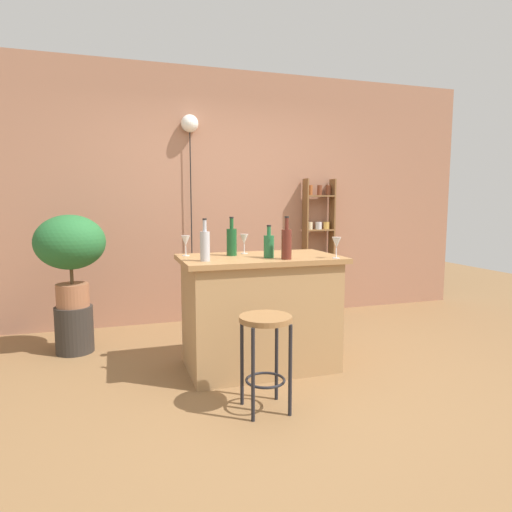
{
  "coord_description": "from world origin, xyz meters",
  "views": [
    {
      "loc": [
        -1.12,
        -3.07,
        1.35
      ],
      "look_at": [
        0.05,
        0.55,
        0.89
      ],
      "focal_mm": 31.46,
      "sensor_mm": 36.0,
      "label": 1
    }
  ],
  "objects_px": {
    "bar_stool": "(265,340)",
    "spice_shelf": "(318,248)",
    "bottle_spirits_clear": "(269,245)",
    "pendant_globe_light": "(190,128)",
    "wine_glass_left": "(336,243)",
    "wine_glass_center": "(186,241)",
    "plant_stool": "(74,329)",
    "bottle_soda_blue": "(232,241)",
    "potted_plant": "(70,247)",
    "wine_glass_right": "(244,240)",
    "bottle_olive_oil": "(287,243)",
    "bottle_wine_red": "(205,245)"
  },
  "relations": [
    {
      "from": "plant_stool",
      "to": "wine_glass_left",
      "type": "xyz_separation_m",
      "value": [
        1.99,
        -1.15,
        0.82
      ]
    },
    {
      "from": "bar_stool",
      "to": "wine_glass_left",
      "type": "distance_m",
      "value": 1.03
    },
    {
      "from": "bar_stool",
      "to": "spice_shelf",
      "type": "relative_size",
      "value": 0.39
    },
    {
      "from": "spice_shelf",
      "to": "wine_glass_center",
      "type": "distance_m",
      "value": 2.23
    },
    {
      "from": "bottle_soda_blue",
      "to": "potted_plant",
      "type": "bearing_deg",
      "value": 149.97
    },
    {
      "from": "potted_plant",
      "to": "pendant_globe_light",
      "type": "distance_m",
      "value": 1.81
    },
    {
      "from": "bar_stool",
      "to": "bottle_wine_red",
      "type": "bearing_deg",
      "value": 114.23
    },
    {
      "from": "bottle_spirits_clear",
      "to": "pendant_globe_light",
      "type": "distance_m",
      "value": 2.02
    },
    {
      "from": "bottle_wine_red",
      "to": "bottle_soda_blue",
      "type": "distance_m",
      "value": 0.38
    },
    {
      "from": "potted_plant",
      "to": "wine_glass_left",
      "type": "xyz_separation_m",
      "value": [
        1.99,
        -1.15,
        0.08
      ]
    },
    {
      "from": "potted_plant",
      "to": "pendant_globe_light",
      "type": "xyz_separation_m",
      "value": [
        1.19,
        0.69,
        1.18
      ]
    },
    {
      "from": "plant_stool",
      "to": "wine_glass_right",
      "type": "relative_size",
      "value": 2.56
    },
    {
      "from": "spice_shelf",
      "to": "pendant_globe_light",
      "type": "distance_m",
      "value": 2.03
    },
    {
      "from": "wine_glass_left",
      "to": "wine_glass_center",
      "type": "relative_size",
      "value": 1.0
    },
    {
      "from": "bottle_soda_blue",
      "to": "wine_glass_right",
      "type": "distance_m",
      "value": 0.17
    },
    {
      "from": "wine_glass_left",
      "to": "wine_glass_right",
      "type": "xyz_separation_m",
      "value": [
        -0.59,
        0.52,
        0.0
      ]
    },
    {
      "from": "bottle_olive_oil",
      "to": "spice_shelf",
      "type": "bearing_deg",
      "value": 57.49
    },
    {
      "from": "bar_stool",
      "to": "plant_stool",
      "type": "xyz_separation_m",
      "value": [
        -1.26,
        1.59,
        -0.26
      ]
    },
    {
      "from": "bar_stool",
      "to": "wine_glass_center",
      "type": "bearing_deg",
      "value": 110.09
    },
    {
      "from": "potted_plant",
      "to": "pendant_globe_light",
      "type": "relative_size",
      "value": 0.36
    },
    {
      "from": "bottle_soda_blue",
      "to": "bottle_olive_oil",
      "type": "distance_m",
      "value": 0.49
    },
    {
      "from": "spice_shelf",
      "to": "wine_glass_right",
      "type": "height_order",
      "value": "spice_shelf"
    },
    {
      "from": "bar_stool",
      "to": "pendant_globe_light",
      "type": "relative_size",
      "value": 0.28
    },
    {
      "from": "potted_plant",
      "to": "wine_glass_right",
      "type": "xyz_separation_m",
      "value": [
        1.41,
        -0.63,
        0.08
      ]
    },
    {
      "from": "bottle_spirits_clear",
      "to": "wine_glass_left",
      "type": "xyz_separation_m",
      "value": [
        0.48,
        -0.19,
        0.02
      ]
    },
    {
      "from": "bottle_olive_oil",
      "to": "bottle_spirits_clear",
      "type": "height_order",
      "value": "bottle_olive_oil"
    },
    {
      "from": "wine_glass_right",
      "to": "pendant_globe_light",
      "type": "relative_size",
      "value": 0.07
    },
    {
      "from": "potted_plant",
      "to": "bottle_wine_red",
      "type": "relative_size",
      "value": 2.61
    },
    {
      "from": "plant_stool",
      "to": "bottle_soda_blue",
      "type": "xyz_separation_m",
      "value": [
        1.27,
        -0.74,
        0.82
      ]
    },
    {
      "from": "bar_stool",
      "to": "bottle_spirits_clear",
      "type": "bearing_deg",
      "value": 68.85
    },
    {
      "from": "wine_glass_left",
      "to": "pendant_globe_light",
      "type": "height_order",
      "value": "pendant_globe_light"
    },
    {
      "from": "bar_stool",
      "to": "spice_shelf",
      "type": "xyz_separation_m",
      "value": [
        1.45,
        2.25,
        0.32
      ]
    },
    {
      "from": "bar_stool",
      "to": "wine_glass_right",
      "type": "relative_size",
      "value": 3.82
    },
    {
      "from": "potted_plant",
      "to": "bottle_soda_blue",
      "type": "relative_size",
      "value": 2.61
    },
    {
      "from": "spice_shelf",
      "to": "potted_plant",
      "type": "relative_size",
      "value": 1.98
    },
    {
      "from": "spice_shelf",
      "to": "pendant_globe_light",
      "type": "relative_size",
      "value": 0.71
    },
    {
      "from": "bottle_wine_red",
      "to": "wine_glass_right",
      "type": "xyz_separation_m",
      "value": [
        0.41,
        0.38,
        -0.0
      ]
    },
    {
      "from": "bottle_olive_oil",
      "to": "bar_stool",
      "type": "bearing_deg",
      "value": -124.03
    },
    {
      "from": "bar_stool",
      "to": "bottle_soda_blue",
      "type": "xyz_separation_m",
      "value": [
        0.01,
        0.86,
        0.56
      ]
    },
    {
      "from": "bottle_spirits_clear",
      "to": "bar_stool",
      "type": "bearing_deg",
      "value": -111.15
    },
    {
      "from": "spice_shelf",
      "to": "wine_glass_center",
      "type": "height_order",
      "value": "spice_shelf"
    },
    {
      "from": "wine_glass_right",
      "to": "bottle_wine_red",
      "type": "bearing_deg",
      "value": -137.39
    },
    {
      "from": "plant_stool",
      "to": "wine_glass_left",
      "type": "relative_size",
      "value": 2.56
    },
    {
      "from": "wine_glass_center",
      "to": "bottle_olive_oil",
      "type": "bearing_deg",
      "value": -33.0
    },
    {
      "from": "spice_shelf",
      "to": "wine_glass_left",
      "type": "xyz_separation_m",
      "value": [
        -0.72,
        -1.8,
        0.24
      ]
    },
    {
      "from": "pendant_globe_light",
      "to": "bar_stool",
      "type": "bearing_deg",
      "value": -88.15
    },
    {
      "from": "bottle_wine_red",
      "to": "pendant_globe_light",
      "type": "bearing_deg",
      "value": 83.52
    },
    {
      "from": "bottle_olive_oil",
      "to": "bottle_soda_blue",
      "type": "bearing_deg",
      "value": 133.66
    },
    {
      "from": "bar_stool",
      "to": "potted_plant",
      "type": "height_order",
      "value": "potted_plant"
    },
    {
      "from": "bottle_wine_red",
      "to": "plant_stool",
      "type": "bearing_deg",
      "value": 134.86
    }
  ]
}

